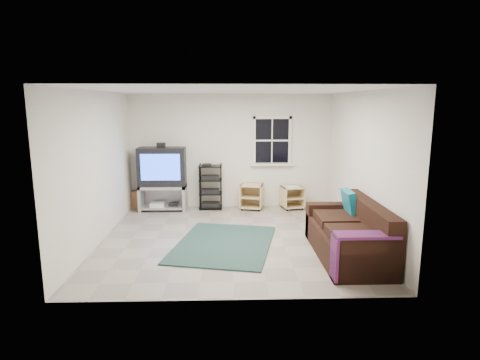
{
  "coord_description": "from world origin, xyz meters",
  "views": [
    {
      "loc": [
        -0.06,
        -6.88,
        2.39
      ],
      "look_at": [
        0.16,
        0.4,
        0.99
      ],
      "focal_mm": 30.0,
      "sensor_mm": 36.0,
      "label": 1
    }
  ],
  "objects_px": {
    "tv_unit": "(162,173)",
    "sofa": "(350,236)",
    "side_table_right": "(292,196)",
    "av_rack": "(211,189)",
    "side_table_left": "(252,196)"
  },
  "relations": [
    {
      "from": "side_table_right",
      "to": "sofa",
      "type": "distance_m",
      "value": 3.02
    },
    {
      "from": "side_table_left",
      "to": "tv_unit",
      "type": "bearing_deg",
      "value": -178.35
    },
    {
      "from": "tv_unit",
      "to": "side_table_left",
      "type": "bearing_deg",
      "value": 1.65
    },
    {
      "from": "tv_unit",
      "to": "sofa",
      "type": "distance_m",
      "value": 4.51
    },
    {
      "from": "av_rack",
      "to": "side_table_left",
      "type": "height_order",
      "value": "av_rack"
    },
    {
      "from": "side_table_left",
      "to": "sofa",
      "type": "relative_size",
      "value": 0.28
    },
    {
      "from": "tv_unit",
      "to": "sofa",
      "type": "relative_size",
      "value": 0.73
    },
    {
      "from": "tv_unit",
      "to": "side_table_right",
      "type": "height_order",
      "value": "tv_unit"
    },
    {
      "from": "side_table_left",
      "to": "side_table_right",
      "type": "bearing_deg",
      "value": -0.4
    },
    {
      "from": "side_table_right",
      "to": "av_rack",
      "type": "bearing_deg",
      "value": 179.35
    },
    {
      "from": "av_rack",
      "to": "tv_unit",
      "type": "bearing_deg",
      "value": -176.11
    },
    {
      "from": "tv_unit",
      "to": "side_table_right",
      "type": "relative_size",
      "value": 2.8
    },
    {
      "from": "tv_unit",
      "to": "av_rack",
      "type": "xyz_separation_m",
      "value": [
        1.08,
        0.07,
        -0.39
      ]
    },
    {
      "from": "tv_unit",
      "to": "side_table_left",
      "type": "xyz_separation_m",
      "value": [
        2.02,
        0.06,
        -0.54
      ]
    },
    {
      "from": "tv_unit",
      "to": "side_table_right",
      "type": "xyz_separation_m",
      "value": [
        2.94,
        0.05,
        -0.54
      ]
    }
  ]
}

